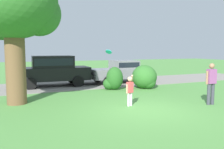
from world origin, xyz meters
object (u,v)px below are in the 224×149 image
(oak_tree_large, at_px, (14,7))
(parked_suv, at_px, (53,69))
(frisbee, at_px, (109,52))
(adult_onlooker, at_px, (211,81))
(parked_sedan, at_px, (121,71))
(child_thrower, at_px, (130,89))

(oak_tree_large, height_order, parked_suv, oak_tree_large)
(frisbee, xyz_separation_m, adult_onlooker, (3.70, -2.21, -1.22))
(parked_sedan, height_order, adult_onlooker, adult_onlooker)
(parked_sedan, distance_m, child_thrower, 6.83)
(oak_tree_large, bearing_deg, adult_onlooker, -25.81)
(frisbee, bearing_deg, parked_suv, 104.77)
(child_thrower, bearing_deg, adult_onlooker, -20.00)
(parked_sedan, distance_m, adult_onlooker, 7.48)
(oak_tree_large, xyz_separation_m, parked_suv, (2.24, 4.19, -2.98))
(child_thrower, bearing_deg, oak_tree_large, 150.11)
(oak_tree_large, distance_m, parked_suv, 5.61)
(parked_suv, distance_m, adult_onlooker, 9.33)
(parked_sedan, distance_m, frisbee, 6.27)
(child_thrower, distance_m, frisbee, 1.88)
(adult_onlooker, bearing_deg, parked_suv, 123.62)
(child_thrower, height_order, adult_onlooker, adult_onlooker)
(parked_suv, relative_size, adult_onlooker, 2.74)
(parked_suv, bearing_deg, child_thrower, -73.47)
(parked_sedan, relative_size, parked_suv, 0.92)
(oak_tree_large, xyz_separation_m, child_thrower, (4.20, -2.42, -3.34))
(parked_suv, height_order, frisbee, frisbee)
(oak_tree_large, distance_m, child_thrower, 5.89)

